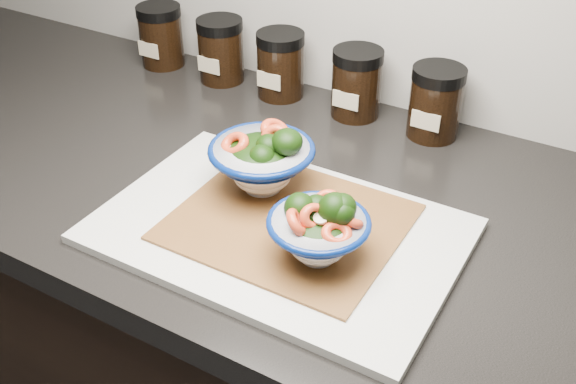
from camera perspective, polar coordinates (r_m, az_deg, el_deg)
The scene contains 11 objects.
cabinet at distance 1.31m, azimuth -4.73°, elevation -15.15°, with size 3.43×0.58×0.86m, color black.
countertop at distance 1.01m, azimuth -5.93°, elevation 1.47°, with size 3.50×0.60×0.04m, color black.
cutting_board at distance 0.85m, azimuth -0.83°, elevation -3.30°, with size 0.45×0.30×0.01m, color silver.
bamboo_mat at distance 0.86m, azimuth -0.00°, elevation -2.53°, with size 0.28×0.24×0.00m, color #8F5D2B.
bowl_left at distance 0.89m, azimuth -2.13°, elevation 2.72°, with size 0.14×0.14×0.10m.
bowl_right at distance 0.77m, azimuth 2.70°, elevation -3.19°, with size 0.12×0.12×0.09m.
spice_jar_a at distance 1.31m, azimuth -10.71°, elevation 12.88°, with size 0.08×0.08×0.11m.
spice_jar_b at distance 1.23m, azimuth -5.71°, elevation 11.86°, with size 0.08×0.08×0.11m.
spice_jar_c at distance 1.17m, azimuth -0.64°, elevation 10.73°, with size 0.08×0.08×0.11m.
spice_jar_d at distance 1.11m, azimuth 5.81°, elevation 9.16°, with size 0.08×0.08×0.11m.
spice_jar_e at distance 1.07m, azimuth 12.38°, elevation 7.43°, with size 0.08×0.08×0.11m.
Camera 1 is at (0.51, 0.78, 1.43)m, focal length 42.00 mm.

